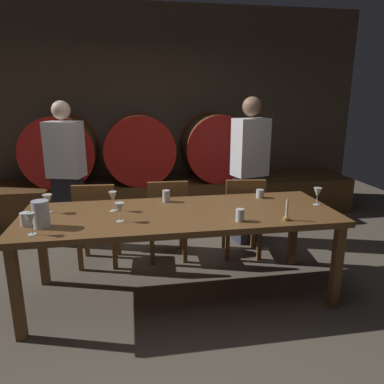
{
  "coord_description": "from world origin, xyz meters",
  "views": [
    {
      "loc": [
        -0.15,
        -2.85,
        1.7
      ],
      "look_at": [
        0.33,
        -0.02,
        0.93
      ],
      "focal_mm": 33.81,
      "sensor_mm": 36.0,
      "label": 1
    }
  ],
  "objects_px": {
    "guest_right": "(249,170)",
    "wine_glass_left": "(47,200)",
    "candle_center": "(286,214)",
    "pitcher": "(41,214)",
    "wine_barrel_left": "(61,150)",
    "cup_far_right": "(260,194)",
    "wine_barrel_right": "(215,147)",
    "wine_glass_far_left": "(31,220)",
    "dining_table": "(180,219)",
    "wine_glass_far_right": "(318,193)",
    "wine_barrel_center": "(139,149)",
    "wine_glass_right": "(120,208)",
    "chair_center": "(168,216)",
    "chair_left": "(97,220)",
    "guest_left": "(67,174)",
    "cup_far_left": "(26,219)",
    "chair_right": "(243,214)",
    "cup_center_right": "(240,215)",
    "cup_center_left": "(166,196)",
    "wine_glass_center": "(113,197)"
  },
  "relations": [
    {
      "from": "guest_right",
      "to": "wine_glass_left",
      "type": "height_order",
      "value": "guest_right"
    },
    {
      "from": "candle_center",
      "to": "pitcher",
      "type": "distance_m",
      "value": 1.84
    },
    {
      "from": "wine_barrel_left",
      "to": "cup_far_right",
      "type": "distance_m",
      "value": 2.9
    },
    {
      "from": "wine_barrel_right",
      "to": "wine_glass_far_left",
      "type": "distance_m",
      "value": 3.24
    },
    {
      "from": "dining_table",
      "to": "wine_glass_far_right",
      "type": "height_order",
      "value": "wine_glass_far_right"
    },
    {
      "from": "wine_barrel_center",
      "to": "wine_glass_right",
      "type": "relative_size",
      "value": 6.31
    },
    {
      "from": "chair_center",
      "to": "chair_left",
      "type": "bearing_deg",
      "value": 3.43
    },
    {
      "from": "wine_barrel_right",
      "to": "wine_glass_far_right",
      "type": "height_order",
      "value": "wine_barrel_right"
    },
    {
      "from": "dining_table",
      "to": "wine_glass_left",
      "type": "height_order",
      "value": "wine_glass_left"
    },
    {
      "from": "dining_table",
      "to": "guest_left",
      "type": "distance_m",
      "value": 1.72
    },
    {
      "from": "wine_barrel_left",
      "to": "dining_table",
      "type": "relative_size",
      "value": 0.37
    },
    {
      "from": "pitcher",
      "to": "candle_center",
      "type": "bearing_deg",
      "value": -5.02
    },
    {
      "from": "wine_barrel_right",
      "to": "guest_right",
      "type": "distance_m",
      "value": 1.21
    },
    {
      "from": "wine_barrel_right",
      "to": "cup_far_left",
      "type": "xyz_separation_m",
      "value": [
        -2.01,
        -2.41,
        -0.16
      ]
    },
    {
      "from": "chair_right",
      "to": "cup_far_right",
      "type": "height_order",
      "value": "chair_right"
    },
    {
      "from": "chair_right",
      "to": "cup_center_right",
      "type": "xyz_separation_m",
      "value": [
        -0.34,
        -0.96,
        0.32
      ]
    },
    {
      "from": "wine_glass_far_left",
      "to": "wine_glass_far_right",
      "type": "relative_size",
      "value": 1.02
    },
    {
      "from": "chair_center",
      "to": "guest_left",
      "type": "xyz_separation_m",
      "value": [
        -1.07,
        0.59,
        0.35
      ]
    },
    {
      "from": "wine_barrel_center",
      "to": "wine_glass_right",
      "type": "bearing_deg",
      "value": -95.32
    },
    {
      "from": "chair_left",
      "to": "dining_table",
      "type": "bearing_deg",
      "value": 141.23
    },
    {
      "from": "chair_right",
      "to": "guest_left",
      "type": "distance_m",
      "value": 2.0
    },
    {
      "from": "chair_right",
      "to": "wine_barrel_center",
      "type": "bearing_deg",
      "value": -49.89
    },
    {
      "from": "chair_left",
      "to": "guest_right",
      "type": "bearing_deg",
      "value": -162.88
    },
    {
      "from": "chair_center",
      "to": "wine_glass_left",
      "type": "height_order",
      "value": "wine_glass_left"
    },
    {
      "from": "cup_far_right",
      "to": "cup_center_left",
      "type": "bearing_deg",
      "value": 178.99
    },
    {
      "from": "wine_glass_left",
      "to": "wine_glass_far_right",
      "type": "relative_size",
      "value": 1.0
    },
    {
      "from": "guest_left",
      "to": "pitcher",
      "type": "bearing_deg",
      "value": 108.86
    },
    {
      "from": "wine_glass_center",
      "to": "wine_glass_right",
      "type": "xyz_separation_m",
      "value": [
        0.06,
        -0.28,
        -0.01
      ]
    },
    {
      "from": "dining_table",
      "to": "wine_glass_center",
      "type": "height_order",
      "value": "wine_glass_center"
    },
    {
      "from": "guest_left",
      "to": "wine_glass_far_left",
      "type": "bearing_deg",
      "value": 107.47
    },
    {
      "from": "wine_glass_far_left",
      "to": "wine_glass_left",
      "type": "distance_m",
      "value": 0.49
    },
    {
      "from": "chair_right",
      "to": "candle_center",
      "type": "relative_size",
      "value": 4.81
    },
    {
      "from": "guest_left",
      "to": "candle_center",
      "type": "relative_size",
      "value": 9.02
    },
    {
      "from": "guest_left",
      "to": "wine_glass_far_left",
      "type": "height_order",
      "value": "guest_left"
    },
    {
      "from": "candle_center",
      "to": "chair_center",
      "type": "bearing_deg",
      "value": 127.6
    },
    {
      "from": "dining_table",
      "to": "chair_left",
      "type": "bearing_deg",
      "value": 136.77
    },
    {
      "from": "dining_table",
      "to": "wine_glass_far_right",
      "type": "xyz_separation_m",
      "value": [
        1.22,
        0.0,
        0.17
      ]
    },
    {
      "from": "chair_center",
      "to": "cup_far_right",
      "type": "xyz_separation_m",
      "value": [
        0.84,
        -0.42,
        0.32
      ]
    },
    {
      "from": "wine_barrel_right",
      "to": "wine_glass_far_left",
      "type": "bearing_deg",
      "value": -126.29
    },
    {
      "from": "wine_glass_center",
      "to": "wine_glass_far_right",
      "type": "relative_size",
      "value": 1.08
    },
    {
      "from": "candle_center",
      "to": "cup_far_right",
      "type": "relative_size",
      "value": 2.31
    },
    {
      "from": "wine_glass_far_left",
      "to": "cup_far_left",
      "type": "relative_size",
      "value": 1.58
    },
    {
      "from": "wine_glass_left",
      "to": "cup_far_right",
      "type": "bearing_deg",
      "value": 4.04
    },
    {
      "from": "candle_center",
      "to": "guest_left",
      "type": "bearing_deg",
      "value": 138.73
    },
    {
      "from": "cup_far_right",
      "to": "pitcher",
      "type": "bearing_deg",
      "value": -165.42
    },
    {
      "from": "wine_barrel_right",
      "to": "wine_glass_far_right",
      "type": "distance_m",
      "value": 2.32
    },
    {
      "from": "candle_center",
      "to": "wine_glass_far_left",
      "type": "xyz_separation_m",
      "value": [
        -1.87,
        0.02,
        0.06
      ]
    },
    {
      "from": "chair_center",
      "to": "wine_glass_left",
      "type": "xyz_separation_m",
      "value": [
        -1.04,
        -0.55,
        0.39
      ]
    },
    {
      "from": "guest_left",
      "to": "wine_glass_far_left",
      "type": "relative_size",
      "value": 10.44
    },
    {
      "from": "chair_right",
      "to": "guest_left",
      "type": "bearing_deg",
      "value": -11.29
    }
  ]
}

